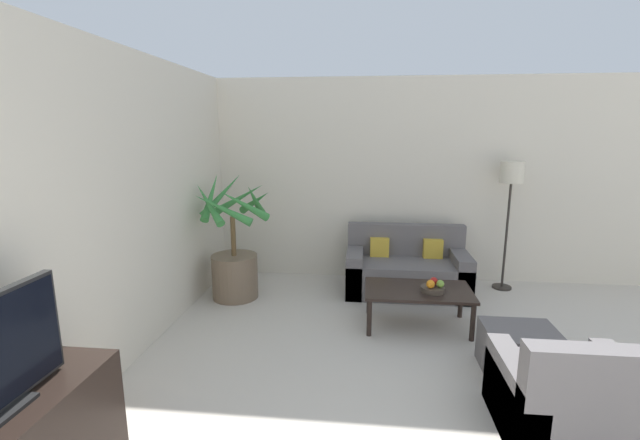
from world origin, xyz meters
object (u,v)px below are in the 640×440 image
at_px(armchair, 572,402).
at_px(ottoman, 520,351).
at_px(orange_fruit, 431,284).
at_px(potted_palm, 234,258).
at_px(sofa_loveseat, 406,270).
at_px(floor_lamp, 511,183).
at_px(fruit_bowl, 433,289).
at_px(apple_green, 440,284).
at_px(apple_red, 434,281).
at_px(coffee_table, 418,293).

height_order(armchair, ottoman, armchair).
bearing_deg(ottoman, orange_fruit, 132.61).
bearing_deg(armchair, potted_palm, 143.38).
distance_m(sofa_loveseat, floor_lamp, 1.69).
relative_size(sofa_loveseat, orange_fruit, 17.80).
bearing_deg(fruit_bowl, apple_green, -10.62).
xyz_separation_m(apple_green, ottoman, (0.55, -0.73, -0.31)).
bearing_deg(sofa_loveseat, floor_lamp, 11.43).
bearing_deg(sofa_loveseat, apple_red, -79.71).
height_order(orange_fruit, ottoman, orange_fruit).
height_order(coffee_table, ottoman, coffee_table).
bearing_deg(ottoman, floor_lamp, 76.88).
bearing_deg(apple_red, potted_palm, 165.65).
relative_size(potted_palm, apple_green, 19.67).
height_order(apple_green, orange_fruit, orange_fruit).
bearing_deg(armchair, apple_green, 111.53).
distance_m(sofa_loveseat, apple_red, 1.04).
relative_size(sofa_loveseat, floor_lamp, 0.91).
height_order(apple_green, ottoman, apple_green).
relative_size(coffee_table, fruit_bowl, 4.59).
height_order(sofa_loveseat, orange_fruit, sofa_loveseat).
bearing_deg(sofa_loveseat, ottoman, -66.48).
xyz_separation_m(coffee_table, orange_fruit, (0.11, -0.11, 0.14)).
height_order(potted_palm, coffee_table, potted_palm).
relative_size(potted_palm, ottoman, 2.58).
distance_m(apple_green, ottoman, 0.97).
bearing_deg(fruit_bowl, potted_palm, 164.23).
height_order(sofa_loveseat, apple_green, sofa_loveseat).
relative_size(apple_green, armchair, 0.09).
xyz_separation_m(fruit_bowl, armchair, (0.68, -1.54, -0.17)).
height_order(fruit_bowl, ottoman, fruit_bowl).
xyz_separation_m(floor_lamp, orange_fruit, (-1.13, -1.35, -0.87)).
bearing_deg(apple_green, ottoman, -53.28).
relative_size(orange_fruit, armchair, 0.10).
xyz_separation_m(potted_palm, ottoman, (2.88, -1.39, -0.31)).
xyz_separation_m(apple_red, ottoman, (0.60, -0.80, -0.31)).
bearing_deg(apple_red, orange_fruit, -115.34).
height_order(orange_fruit, armchair, armchair).
distance_m(sofa_loveseat, armchair, 2.73).
distance_m(floor_lamp, apple_green, 1.89).
height_order(potted_palm, fruit_bowl, potted_palm).
distance_m(armchair, ottoman, 0.80).
bearing_deg(potted_palm, apple_green, -15.61).
bearing_deg(fruit_bowl, orange_fruit, -124.43).
bearing_deg(ottoman, potted_palm, 154.31).
xyz_separation_m(apple_green, armchair, (0.60, -1.53, -0.23)).
relative_size(floor_lamp, apple_red, 20.41).
height_order(coffee_table, apple_red, apple_red).
distance_m(fruit_bowl, apple_green, 0.10).
relative_size(apple_green, orange_fruit, 0.92).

